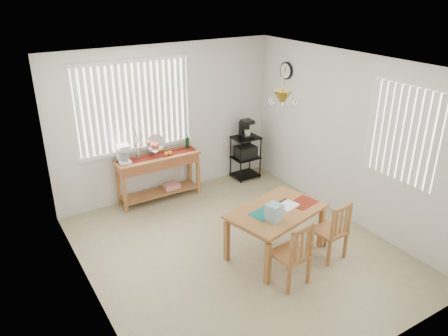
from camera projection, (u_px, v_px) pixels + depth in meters
ground at (238, 251)px, 6.20m from camera, size 4.00×4.50×0.01m
room_shell at (239, 138)px, 5.53m from camera, size 4.20×4.70×2.70m
sideboard at (159, 167)px, 7.40m from camera, size 1.44×0.40×0.81m
sideboard_items at (143, 151)px, 7.16m from camera, size 1.37×0.34×0.62m
wire_cart at (245, 153)px, 8.26m from camera, size 0.49×0.39×0.83m
cart_items at (246, 129)px, 8.08m from camera, size 0.19×0.23×0.34m
dining_table at (276, 215)px, 5.91m from camera, size 1.44×1.10×0.69m
table_items at (277, 210)px, 5.69m from camera, size 1.06×0.48×0.22m
chair_left at (292, 255)px, 5.37m from camera, size 0.44×0.44×0.88m
chair_right at (331, 231)px, 5.89m from camera, size 0.43×0.43×0.85m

